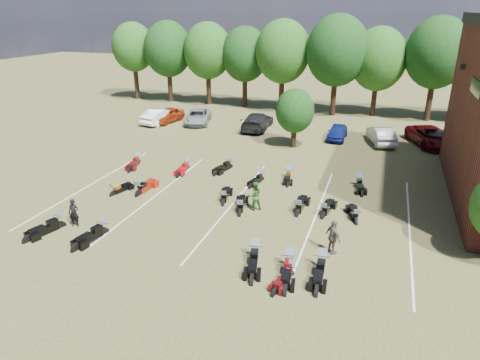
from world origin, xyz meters
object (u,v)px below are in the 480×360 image
at_px(person_green, 255,196).
at_px(motorcycle_3, 255,259).
at_px(person_grey, 333,237).
at_px(motorcycle_7, 139,195).
at_px(person_black, 74,213).
at_px(car_0, 168,115).
at_px(motorcycle_0, 60,228).
at_px(car_4, 337,132).
at_px(motorcycle_14, 138,164).

height_order(person_green, motorcycle_3, person_green).
xyz_separation_m(person_green, person_grey, (4.94, -3.44, 0.02)).
bearing_deg(motorcycle_7, person_black, 81.34).
height_order(car_0, motorcycle_0, car_0).
bearing_deg(person_black, person_green, 17.43).
distance_m(car_4, motorcycle_14, 17.72).
bearing_deg(motorcycle_7, motorcycle_3, 156.40).
distance_m(car_4, motorcycle_7, 19.57).
relative_size(car_4, person_green, 2.25).
bearing_deg(motorcycle_7, motorcycle_14, -54.39).
bearing_deg(motorcycle_7, car_0, -64.00).
bearing_deg(motorcycle_14, person_green, -34.65).
relative_size(motorcycle_0, motorcycle_7, 1.00).
xyz_separation_m(person_green, motorcycle_7, (-7.50, -0.39, -0.86)).
distance_m(person_black, motorcycle_7, 4.89).
bearing_deg(motorcycle_3, person_black, 167.22).
bearing_deg(person_green, car_0, -80.36).
bearing_deg(car_0, person_black, -65.79).
bearing_deg(car_0, motorcycle_14, -63.37).
xyz_separation_m(person_grey, motorcycle_0, (-14.15, -2.10, -0.88)).
bearing_deg(person_green, car_4, -130.71).
bearing_deg(motorcycle_3, motorcycle_14, 128.53).
bearing_deg(car_4, motorcycle_3, -92.41).
xyz_separation_m(person_green, motorcycle_0, (-9.22, -5.54, -0.86)).
relative_size(car_0, motorcycle_7, 1.70).
bearing_deg(car_4, car_0, 178.53).
bearing_deg(car_4, person_grey, -82.96).
height_order(car_4, person_black, person_black).
bearing_deg(car_0, car_4, 6.75).
xyz_separation_m(car_4, motorcycle_7, (-10.27, -16.64, -0.66)).
xyz_separation_m(car_0, motorcycle_0, (5.32, -22.47, -0.72)).
xyz_separation_m(person_black, person_grey, (13.48, 1.67, 0.10)).
relative_size(car_0, motorcycle_14, 1.80).
distance_m(car_0, motorcycle_14, 12.84).
xyz_separation_m(car_0, motorcycle_14, (3.88, -12.22, -0.72)).
relative_size(car_0, person_green, 2.45).
bearing_deg(motorcycle_3, motorcycle_0, 169.53).
bearing_deg(person_green, person_grey, 114.17).
relative_size(person_black, person_green, 0.90).
height_order(motorcycle_0, motorcycle_7, motorcycle_0).
bearing_deg(motorcycle_0, person_black, 49.25).
height_order(car_0, car_4, car_0).
height_order(person_grey, motorcycle_0, person_grey).
distance_m(person_green, person_grey, 6.02).
height_order(person_grey, motorcycle_7, person_grey).
height_order(motorcycle_7, motorcycle_14, motorcycle_7).
xyz_separation_m(person_grey, motorcycle_14, (-15.59, 8.15, -0.88)).
bearing_deg(motorcycle_14, motorcycle_3, -49.54).
bearing_deg(person_grey, motorcycle_7, 32.58).
xyz_separation_m(car_4, motorcycle_14, (-13.43, -11.54, -0.66)).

